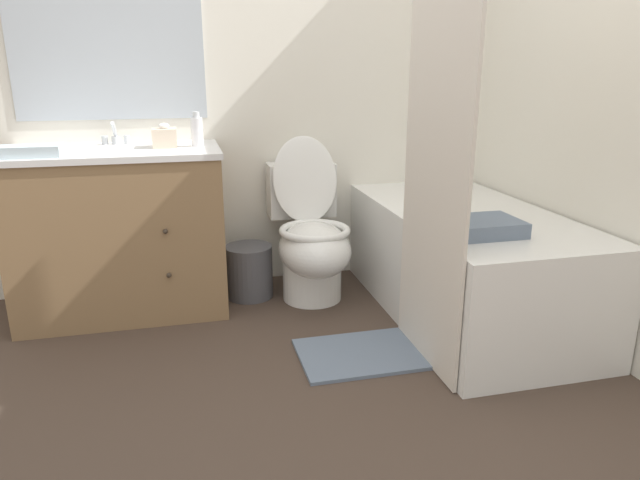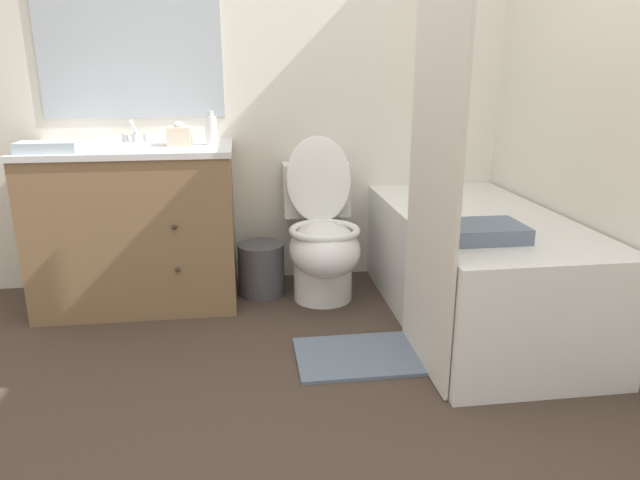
{
  "view_description": "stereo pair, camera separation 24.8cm",
  "coord_description": "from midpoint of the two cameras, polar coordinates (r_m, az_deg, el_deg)",
  "views": [
    {
      "loc": [
        -0.47,
        -1.54,
        1.23
      ],
      "look_at": [
        0.1,
        0.77,
        0.51
      ],
      "focal_mm": 32.0,
      "sensor_mm": 36.0,
      "label": 1
    },
    {
      "loc": [
        -0.22,
        -1.59,
        1.23
      ],
      "look_at": [
        0.1,
        0.77,
        0.51
      ],
      "focal_mm": 32.0,
      "sensor_mm": 36.0,
      "label": 2
    }
  ],
  "objects": [
    {
      "name": "vanity_cabinet",
      "position": [
        3.13,
        -21.44,
        0.89
      ],
      "size": [
        1.03,
        0.6,
        0.85
      ],
      "color": "olive",
      "rests_on": "ground_plane"
    },
    {
      "name": "shower_curtain",
      "position": [
        2.28,
        8.64,
        11.38
      ],
      "size": [
        0.01,
        0.58,
        2.03
      ],
      "color": "silver",
      "rests_on": "ground_plane"
    },
    {
      "name": "wall_right",
      "position": [
        2.94,
        21.71,
        16.15
      ],
      "size": [
        0.05,
        2.71,
        2.5
      ],
      "color": "white",
      "rests_on": "ground_plane"
    },
    {
      "name": "hand_towel_folded",
      "position": [
        2.93,
        -29.36,
        7.72
      ],
      "size": [
        0.28,
        0.14,
        0.05
      ],
      "color": "silver",
      "rests_on": "vanity_cabinet"
    },
    {
      "name": "wall_back",
      "position": [
        3.32,
        -8.34,
        17.1
      ],
      "size": [
        8.0,
        0.06,
        2.5
      ],
      "color": "white",
      "rests_on": "ground_plane"
    },
    {
      "name": "toilet",
      "position": [
        3.1,
        -3.21,
        -0.05
      ],
      "size": [
        0.38,
        0.68,
        0.87
      ],
      "color": "white",
      "rests_on": "ground_plane"
    },
    {
      "name": "bath_towel_folded",
      "position": [
        2.48,
        12.9,
        1.26
      ],
      "size": [
        0.34,
        0.25,
        0.06
      ],
      "color": "slate",
      "rests_on": "bathtub"
    },
    {
      "name": "bath_mat",
      "position": [
        2.58,
        1.3,
        -11.38
      ],
      "size": [
        0.55,
        0.4,
        0.02
      ],
      "color": "slate",
      "rests_on": "ground_plane"
    },
    {
      "name": "sink_faucet",
      "position": [
        3.23,
        -21.91,
        9.47
      ],
      "size": [
        0.14,
        0.12,
        0.12
      ],
      "color": "silver",
      "rests_on": "vanity_cabinet"
    },
    {
      "name": "wastebasket",
      "position": [
        3.2,
        -9.31,
        -3.14
      ],
      "size": [
        0.26,
        0.26,
        0.29
      ],
      "color": "#4C4C51",
      "rests_on": "ground_plane"
    },
    {
      "name": "ground_plane",
      "position": [
        2.02,
        -1.14,
        -20.63
      ],
      "size": [
        14.0,
        14.0,
        0.0
      ],
      "primitive_type": "plane",
      "color": "#47382D"
    },
    {
      "name": "soap_dispenser",
      "position": [
        3.01,
        -14.56,
        10.49
      ],
      "size": [
        0.06,
        0.06,
        0.17
      ],
      "color": "silver",
      "rests_on": "vanity_cabinet"
    },
    {
      "name": "bathtub",
      "position": [
        2.97,
        11.99,
        -2.2
      ],
      "size": [
        0.76,
        1.51,
        0.55
      ],
      "color": "white",
      "rests_on": "ground_plane"
    },
    {
      "name": "tissue_box",
      "position": [
        3.03,
        -17.6,
        9.75
      ],
      "size": [
        0.12,
        0.14,
        0.12
      ],
      "color": "beige",
      "rests_on": "vanity_cabinet"
    }
  ]
}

